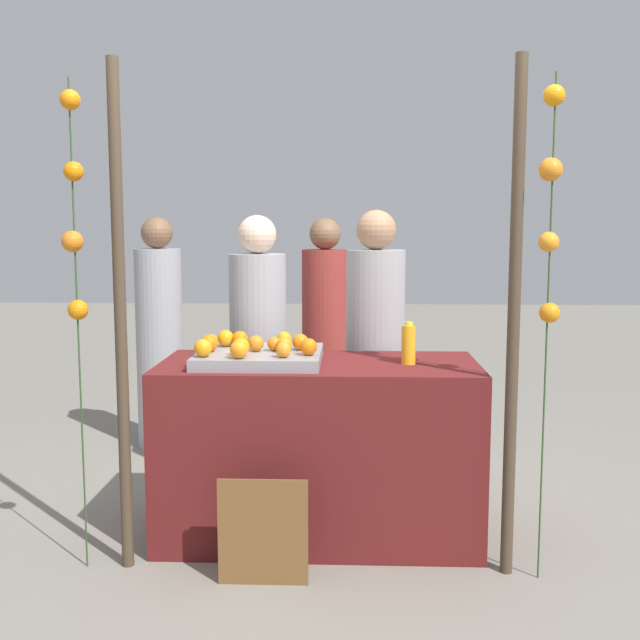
# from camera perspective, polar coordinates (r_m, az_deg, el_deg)

# --- Properties ---
(ground_plane) EXTENTS (24.00, 24.00, 0.00)m
(ground_plane) POSITION_cam_1_polar(r_m,az_deg,el_deg) (4.16, -0.09, -15.69)
(ground_plane) COLOR gray
(stall_counter) EXTENTS (1.63, 0.75, 0.91)m
(stall_counter) POSITION_cam_1_polar(r_m,az_deg,el_deg) (4.00, -0.09, -9.64)
(stall_counter) COLOR #5B1919
(stall_counter) RESTS_ON ground_plane
(orange_tray) EXTENTS (0.63, 0.58, 0.06)m
(orange_tray) POSITION_cam_1_polar(r_m,az_deg,el_deg) (3.90, -4.54, -2.76)
(orange_tray) COLOR gray
(orange_tray) RESTS_ON stall_counter
(orange_0) EXTENTS (0.08, 0.08, 0.08)m
(orange_0) POSITION_cam_1_polar(r_m,az_deg,el_deg) (3.90, -1.48, -1.66)
(orange_0) COLOR orange
(orange_0) RESTS_ON orange_tray
(orange_1) EXTENTS (0.08, 0.08, 0.08)m
(orange_1) POSITION_cam_1_polar(r_m,az_deg,el_deg) (3.88, -4.82, -1.76)
(orange_1) COLOR orange
(orange_1) RESTS_ON orange_tray
(orange_2) EXTENTS (0.08, 0.08, 0.08)m
(orange_2) POSITION_cam_1_polar(r_m,az_deg,el_deg) (4.04, -2.71, -1.41)
(orange_2) COLOR orange
(orange_2) RESTS_ON orange_tray
(orange_3) EXTENTS (0.09, 0.09, 0.09)m
(orange_3) POSITION_cam_1_polar(r_m,az_deg,el_deg) (3.89, -8.30, -1.74)
(orange_3) COLOR orange
(orange_3) RESTS_ON orange_tray
(orange_4) EXTENTS (0.08, 0.08, 0.08)m
(orange_4) POSITION_cam_1_polar(r_m,az_deg,el_deg) (4.03, -6.01, -1.42)
(orange_4) COLOR orange
(orange_4) RESTS_ON orange_tray
(orange_5) EXTENTS (0.09, 0.09, 0.09)m
(orange_5) POSITION_cam_1_polar(r_m,az_deg,el_deg) (3.75, -5.96, -2.01)
(orange_5) COLOR orange
(orange_5) RESTS_ON orange_tray
(orange_6) EXTENTS (0.08, 0.08, 0.08)m
(orange_6) POSITION_cam_1_polar(r_m,az_deg,el_deg) (3.84, -2.68, -1.87)
(orange_6) COLOR orange
(orange_6) RESTS_ON orange_tray
(orange_7) EXTENTS (0.09, 0.09, 0.09)m
(orange_7) POSITION_cam_1_polar(r_m,az_deg,el_deg) (4.05, -7.08, -1.36)
(orange_7) COLOR orange
(orange_7) RESTS_ON orange_tray
(orange_8) EXTENTS (0.08, 0.08, 0.08)m
(orange_8) POSITION_cam_1_polar(r_m,az_deg,el_deg) (3.68, -2.75, -2.25)
(orange_8) COLOR orange
(orange_8) RESTS_ON orange_tray
(orange_9) EXTENTS (0.07, 0.07, 0.07)m
(orange_9) POSITION_cam_1_polar(r_m,az_deg,el_deg) (3.88, -3.43, -1.80)
(orange_9) COLOR orange
(orange_9) RESTS_ON orange_tray
(orange_10) EXTENTS (0.08, 0.08, 0.08)m
(orange_10) POSITION_cam_1_polar(r_m,az_deg,el_deg) (3.74, -0.86, -2.02)
(orange_10) COLOR orange
(orange_10) RESTS_ON orange_tray
(orange_11) EXTENTS (0.09, 0.09, 0.09)m
(orange_11) POSITION_cam_1_polar(r_m,az_deg,el_deg) (3.74, -8.76, -2.09)
(orange_11) COLOR orange
(orange_11) RESTS_ON orange_tray
(orange_12) EXTENTS (0.08, 0.08, 0.08)m
(orange_12) POSITION_cam_1_polar(r_m,az_deg,el_deg) (3.98, -8.16, -1.61)
(orange_12) COLOR orange
(orange_12) RESTS_ON orange_tray
(orange_13) EXTENTS (0.09, 0.09, 0.09)m
(orange_13) POSITION_cam_1_polar(r_m,az_deg,el_deg) (3.67, -6.08, -2.23)
(orange_13) COLOR orange
(orange_13) RESTS_ON orange_tray
(juice_bottle) EXTENTS (0.07, 0.07, 0.21)m
(juice_bottle) POSITION_cam_1_polar(r_m,az_deg,el_deg) (3.86, 6.65, -1.81)
(juice_bottle) COLOR #F6AB1E
(juice_bottle) RESTS_ON stall_counter
(chalkboard_sign) EXTENTS (0.41, 0.03, 0.50)m
(chalkboard_sign) POSITION_cam_1_polar(r_m,az_deg,el_deg) (3.55, -4.29, -15.61)
(chalkboard_sign) COLOR brown
(chalkboard_sign) RESTS_ON ground_plane
(vendor_left) EXTENTS (0.33, 0.33, 1.67)m
(vendor_left) POSITION_cam_1_polar(r_m,az_deg,el_deg) (4.54, -4.63, -3.50)
(vendor_left) COLOR #99999E
(vendor_left) RESTS_ON ground_plane
(vendor_right) EXTENTS (0.34, 0.34, 1.70)m
(vendor_right) POSITION_cam_1_polar(r_m,az_deg,el_deg) (4.48, 4.14, -3.45)
(vendor_right) COLOR #99999E
(vendor_right) RESTS_ON ground_plane
(crowd_person_0) EXTENTS (0.34, 0.34, 1.67)m
(crowd_person_0) POSITION_cam_1_polar(r_m,az_deg,el_deg) (5.64, -11.92, -1.55)
(crowd_person_0) COLOR #99999E
(crowd_person_0) RESTS_ON ground_plane
(crowd_person_1) EXTENTS (0.33, 0.33, 1.67)m
(crowd_person_1) POSITION_cam_1_polar(r_m,az_deg,el_deg) (5.52, 0.38, -1.62)
(crowd_person_1) COLOR maroon
(crowd_person_1) RESTS_ON ground_plane
(canopy_post_left) EXTENTS (0.06, 0.06, 2.35)m
(canopy_post_left) POSITION_cam_1_polar(r_m,az_deg,el_deg) (3.60, -14.72, -0.07)
(canopy_post_left) COLOR #473828
(canopy_post_left) RESTS_ON ground_plane
(canopy_post_right) EXTENTS (0.06, 0.06, 2.35)m
(canopy_post_right) POSITION_cam_1_polar(r_m,az_deg,el_deg) (3.52, 14.30, -0.21)
(canopy_post_right) COLOR #473828
(canopy_post_right) RESTS_ON ground_plane
(garland_strand_left) EXTENTS (0.11, 0.10, 2.26)m
(garland_strand_left) POSITION_cam_1_polar(r_m,az_deg,el_deg) (3.62, -17.96, 7.35)
(garland_strand_left) COLOR #2D4C23
(garland_strand_left) RESTS_ON ground_plane
(garland_strand_right) EXTENTS (0.11, 0.10, 2.26)m
(garland_strand_right) POSITION_cam_1_polar(r_m,az_deg,el_deg) (3.47, 16.89, 8.21)
(garland_strand_right) COLOR #2D4C23
(garland_strand_right) RESTS_ON ground_plane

